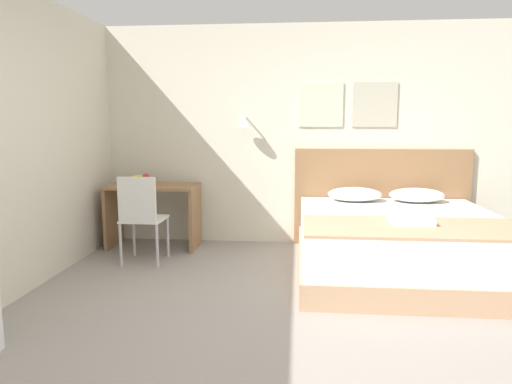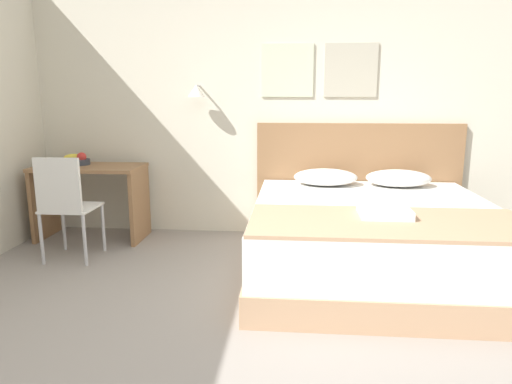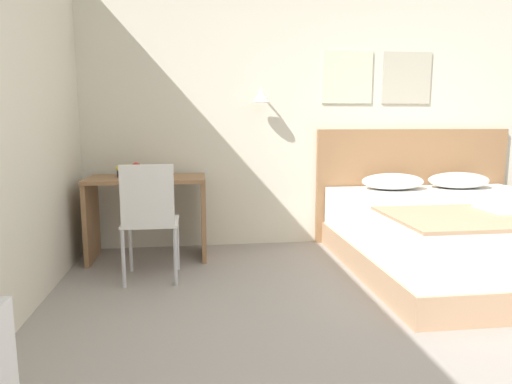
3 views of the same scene
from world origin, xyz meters
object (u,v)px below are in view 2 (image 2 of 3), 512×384
object	(u,v)px
fruit_bowl	(78,160)
pillow_left	(325,177)
desk	(91,189)
folded_towel_near_foot	(384,211)
desk_chair	(65,201)
headboard	(357,181)
throw_blanket	(390,223)
bed	(373,239)
pillow_right	(398,178)

from	to	relation	value
fruit_bowl	pillow_left	bearing A→B (deg)	-0.57
desk	pillow_left	bearing A→B (deg)	0.89
folded_towel_near_foot	desk_chair	size ratio (longest dim) A/B	0.37
headboard	throw_blanket	xyz separation A→B (m)	(0.00, -1.67, 0.02)
bed	desk_chair	world-z (taller)	desk_chair
bed	fruit_bowl	world-z (taller)	fruit_bowl
pillow_right	pillow_left	bearing A→B (deg)	180.00
pillow_right	bed	bearing A→B (deg)	-114.19
pillow_right	folded_towel_near_foot	distance (m)	1.28
desk_chair	bed	bearing A→B (deg)	-1.19
bed	pillow_right	distance (m)	0.93
desk	desk_chair	distance (m)	0.69
bed	desk	size ratio (longest dim) A/B	1.97
folded_towel_near_foot	desk	xyz separation A→B (m)	(-2.71, 1.20, -0.13)
bed	fruit_bowl	bearing A→B (deg)	164.41
pillow_left	pillow_right	size ratio (longest dim) A/B	1.00
bed	desk_chair	size ratio (longest dim) A/B	2.20
headboard	pillow_left	world-z (taller)	headboard
desk	fruit_bowl	world-z (taller)	fruit_bowl
pillow_left	pillow_right	world-z (taller)	same
bed	desk_chair	xyz separation A→B (m)	(-2.64, 0.05, 0.26)
desk_chair	folded_towel_near_foot	bearing A→B (deg)	-11.04
headboard	desk	xyz separation A→B (m)	(-2.72, -0.33, -0.07)
desk	fruit_bowl	xyz separation A→B (m)	(-0.15, 0.06, 0.29)
headboard	folded_towel_near_foot	size ratio (longest dim) A/B	5.99
throw_blanket	desk_chair	world-z (taller)	desk_chair
throw_blanket	fruit_bowl	distance (m)	3.20
bed	headboard	size ratio (longest dim) A/B	1.00
pillow_left	folded_towel_near_foot	world-z (taller)	pillow_left
throw_blanket	folded_towel_near_foot	distance (m)	0.15
pillow_left	fruit_bowl	world-z (taller)	fruit_bowl
pillow_left	throw_blanket	size ratio (longest dim) A/B	0.32
pillow_right	fruit_bowl	bearing A→B (deg)	179.55
pillow_left	fruit_bowl	size ratio (longest dim) A/B	2.28
pillow_right	throw_blanket	world-z (taller)	pillow_right
pillow_right	folded_towel_near_foot	world-z (taller)	pillow_right
bed	throw_blanket	bearing A→B (deg)	-90.00
headboard	throw_blanket	bearing A→B (deg)	-90.00
headboard	desk_chair	size ratio (longest dim) A/B	2.20
bed	folded_towel_near_foot	world-z (taller)	folded_towel_near_foot
bed	throw_blanket	size ratio (longest dim) A/B	1.09
desk_chair	fruit_bowl	xyz separation A→B (m)	(-0.23, 0.75, 0.25)
desk_chair	headboard	bearing A→B (deg)	21.01
pillow_left	fruit_bowl	distance (m)	2.52
pillow_right	desk	bearing A→B (deg)	-179.31
folded_towel_near_foot	desk	size ratio (longest dim) A/B	0.33
headboard	desk	size ratio (longest dim) A/B	1.97
folded_towel_near_foot	fruit_bowl	world-z (taller)	fruit_bowl
folded_towel_near_foot	desk	world-z (taller)	desk
pillow_right	fruit_bowl	distance (m)	3.22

